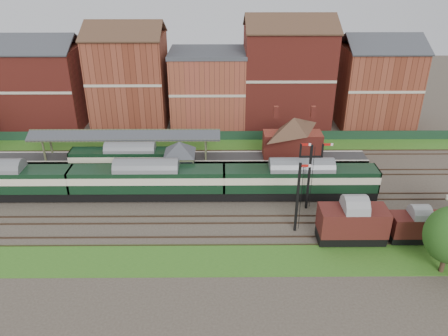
{
  "coord_description": "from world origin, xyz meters",
  "views": [
    {
      "loc": [
        2.11,
        -45.87,
        26.85
      ],
      "look_at": [
        2.47,
        2.0,
        3.0
      ],
      "focal_mm": 35.0,
      "sensor_mm": 36.0,
      "label": 1
    }
  ],
  "objects_px": {
    "semaphore_bracket": "(310,173)",
    "platform_railcar": "(131,159)",
    "signal_box": "(180,162)",
    "dmu_train": "(148,180)",
    "goods_van_a": "(352,222)"
  },
  "relations": [
    {
      "from": "semaphore_bracket",
      "to": "dmu_train",
      "type": "distance_m",
      "value": 18.98
    },
    {
      "from": "signal_box",
      "to": "dmu_train",
      "type": "distance_m",
      "value": 4.95
    },
    {
      "from": "signal_box",
      "to": "goods_van_a",
      "type": "bearing_deg",
      "value": -33.7
    },
    {
      "from": "signal_box",
      "to": "goods_van_a",
      "type": "xyz_separation_m",
      "value": [
        18.37,
        -12.25,
        -0.88
      ]
    },
    {
      "from": "dmu_train",
      "to": "goods_van_a",
      "type": "relative_size",
      "value": 8.08
    },
    {
      "from": "signal_box",
      "to": "dmu_train",
      "type": "relative_size",
      "value": 0.11
    },
    {
      "from": "goods_van_a",
      "to": "platform_railcar",
      "type": "bearing_deg",
      "value": 148.38
    },
    {
      "from": "dmu_train",
      "to": "platform_railcar",
      "type": "relative_size",
      "value": 3.44
    },
    {
      "from": "semaphore_bracket",
      "to": "platform_railcar",
      "type": "xyz_separation_m",
      "value": [
        -21.85,
        9.0,
        -2.47
      ]
    },
    {
      "from": "signal_box",
      "to": "dmu_train",
      "type": "xyz_separation_m",
      "value": [
        -3.65,
        -3.25,
        -0.74
      ]
    },
    {
      "from": "semaphore_bracket",
      "to": "goods_van_a",
      "type": "bearing_deg",
      "value": -62.9
    },
    {
      "from": "signal_box",
      "to": "platform_railcar",
      "type": "distance_m",
      "value": 7.62
    },
    {
      "from": "semaphore_bracket",
      "to": "platform_railcar",
      "type": "height_order",
      "value": "semaphore_bracket"
    },
    {
      "from": "semaphore_bracket",
      "to": "goods_van_a",
      "type": "distance_m",
      "value": 7.66
    },
    {
      "from": "platform_railcar",
      "to": "goods_van_a",
      "type": "height_order",
      "value": "goods_van_a"
    }
  ]
}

